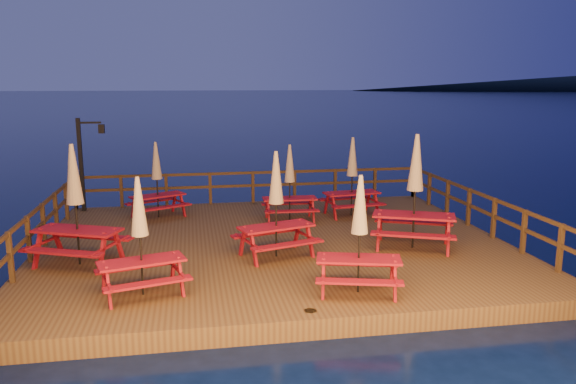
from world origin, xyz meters
name	(u,v)px	position (x,y,z in m)	size (l,w,h in m)	color
ground	(274,256)	(0.00, 0.00, 0.00)	(500.00, 500.00, 0.00)	black
deck	(274,249)	(0.00, 0.00, 0.20)	(12.00, 10.00, 0.40)	#4B3118
deck_piles	(274,267)	(0.00, 0.00, -0.30)	(11.44, 9.44, 1.40)	#3C2513
railing	(265,199)	(0.00, 1.78, 1.16)	(11.80, 9.75, 1.10)	#3C2513
lamp_post	(86,156)	(-5.39, 4.55, 2.20)	(0.85, 0.18, 3.00)	black
picnic_table_0	(276,203)	(-0.12, -1.27, 1.72)	(2.14, 1.94, 2.55)	maroon
picnic_table_1	(359,232)	(1.14, -3.85, 1.63)	(1.95, 1.74, 2.37)	maroon
picnic_table_2	(352,175)	(2.84, 2.48, 1.67)	(1.89, 1.63, 2.45)	maroon
picnic_table_3	(415,190)	(3.39, -1.15, 1.90)	(2.50, 2.31, 2.88)	maroon
picnic_table_4	(290,181)	(0.82, 2.18, 1.60)	(1.66, 1.39, 2.30)	maroon
picnic_table_5	(75,203)	(-4.68, -1.09, 1.85)	(2.42, 2.24, 2.78)	maroon
picnic_table_6	(157,178)	(-3.12, 3.26, 1.61)	(2.07, 1.94, 2.34)	maroon
picnic_table_7	(140,235)	(-3.09, -3.26, 1.63)	(1.97, 1.77, 2.37)	maroon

